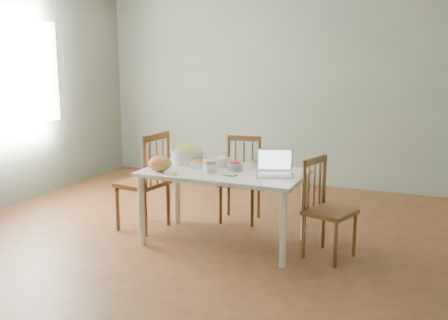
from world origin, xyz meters
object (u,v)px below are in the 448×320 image
at_px(laptop, 275,164).
at_px(dining_table, 224,207).
at_px(chair_left, 142,181).
at_px(chair_right, 330,209).
at_px(bread_boule, 160,163).
at_px(chair_far, 240,180).
at_px(bowl_squash, 187,154).

bearing_deg(laptop, dining_table, 159.10).
xyz_separation_m(chair_left, chair_right, (1.89, -0.07, -0.06)).
distance_m(chair_right, bread_boule, 1.57).
bearing_deg(chair_right, chair_far, 76.72).
distance_m(dining_table, bread_boule, 0.71).
distance_m(chair_left, chair_right, 1.89).
xyz_separation_m(dining_table, laptop, (0.49, -0.02, 0.45)).
bearing_deg(laptop, bread_boule, 173.00).
distance_m(chair_far, chair_right, 1.26).
xyz_separation_m(chair_left, bowl_squash, (0.45, 0.10, 0.28)).
relative_size(chair_far, chair_left, 0.90).
bearing_deg(chair_left, bowl_squash, 110.17).
distance_m(chair_right, laptop, 0.61).
distance_m(bread_boule, laptop, 1.05).
bearing_deg(bread_boule, chair_right, 8.64).
height_order(chair_right, laptop, laptop).
distance_m(chair_left, bowl_squash, 0.55).
xyz_separation_m(chair_right, laptop, (-0.49, -0.02, 0.36)).
height_order(bowl_squash, laptop, laptop).
distance_m(dining_table, bowl_squash, 0.65).
distance_m(chair_far, laptop, 0.97).
bearing_deg(dining_table, bread_boule, -156.79).
bearing_deg(chair_right, laptop, 110.80).
distance_m(chair_left, laptop, 1.44).
relative_size(chair_far, bowl_squash, 2.90).
distance_m(bowl_squash, laptop, 0.96).
bearing_deg(chair_far, bread_boule, -123.25).
height_order(dining_table, chair_right, chair_right).
bearing_deg(laptop, bowl_squash, 150.13).
xyz_separation_m(bread_boule, laptop, (1.02, 0.21, 0.04)).
distance_m(chair_right, bowl_squash, 1.49).
bearing_deg(bread_boule, chair_far, 63.83).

